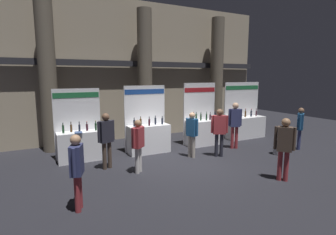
{
  "coord_description": "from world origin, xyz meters",
  "views": [
    {
      "loc": [
        -4.36,
        -7.19,
        2.81
      ],
      "look_at": [
        -0.23,
        0.87,
        1.4
      ],
      "focal_mm": 28.1,
      "sensor_mm": 36.0,
      "label": 1
    }
  ],
  "objects_px": {
    "exhibitor_booth_0": "(80,143)",
    "visitor_6": "(138,142)",
    "exhibitor_booth_3": "(245,125)",
    "visitor_0": "(219,128)",
    "visitor_4": "(300,125)",
    "visitor_1": "(235,121)",
    "visitor_3": "(284,144)",
    "trash_bin": "(279,146)",
    "visitor_5": "(77,166)",
    "visitor_2": "(106,136)",
    "exhibitor_booth_2": "(203,130)",
    "visitor_7": "(192,131)",
    "exhibitor_booth_1": "(148,136)"
  },
  "relations": [
    {
      "from": "exhibitor_booth_0",
      "to": "visitor_6",
      "type": "distance_m",
      "value": 2.42
    },
    {
      "from": "exhibitor_booth_3",
      "to": "visitor_6",
      "type": "distance_m",
      "value": 6.32
    },
    {
      "from": "visitor_0",
      "to": "visitor_4",
      "type": "xyz_separation_m",
      "value": [
        3.38,
        -0.66,
        -0.06
      ]
    },
    {
      "from": "visitor_1",
      "to": "visitor_3",
      "type": "xyz_separation_m",
      "value": [
        -1.03,
        -3.13,
        -0.06
      ]
    },
    {
      "from": "visitor_0",
      "to": "visitor_3",
      "type": "distance_m",
      "value": 2.56
    },
    {
      "from": "trash_bin",
      "to": "visitor_5",
      "type": "xyz_separation_m",
      "value": [
        -7.12,
        -0.89,
        0.68
      ]
    },
    {
      "from": "visitor_3",
      "to": "visitor_4",
      "type": "bearing_deg",
      "value": 79.59
    },
    {
      "from": "visitor_2",
      "to": "exhibitor_booth_2",
      "type": "bearing_deg",
      "value": 177.26
    },
    {
      "from": "exhibitor_booth_2",
      "to": "visitor_1",
      "type": "height_order",
      "value": "exhibitor_booth_2"
    },
    {
      "from": "visitor_4",
      "to": "visitor_6",
      "type": "height_order",
      "value": "visitor_4"
    },
    {
      "from": "exhibitor_booth_0",
      "to": "visitor_7",
      "type": "height_order",
      "value": "exhibitor_booth_0"
    },
    {
      "from": "visitor_1",
      "to": "visitor_5",
      "type": "height_order",
      "value": "visitor_1"
    },
    {
      "from": "visitor_6",
      "to": "visitor_7",
      "type": "bearing_deg",
      "value": -26.67
    },
    {
      "from": "visitor_4",
      "to": "exhibitor_booth_1",
      "type": "bearing_deg",
      "value": -56.84
    },
    {
      "from": "exhibitor_booth_1",
      "to": "visitor_5",
      "type": "xyz_separation_m",
      "value": [
        -3.0,
        -3.31,
        0.34
      ]
    },
    {
      "from": "exhibitor_booth_0",
      "to": "visitor_1",
      "type": "relative_size",
      "value": 1.33
    },
    {
      "from": "exhibitor_booth_0",
      "to": "visitor_0",
      "type": "distance_m",
      "value": 4.81
    },
    {
      "from": "exhibitor_booth_1",
      "to": "visitor_1",
      "type": "relative_size",
      "value": 1.37
    },
    {
      "from": "exhibitor_booth_0",
      "to": "exhibitor_booth_3",
      "type": "xyz_separation_m",
      "value": [
        7.33,
        -0.01,
        0.01
      ]
    },
    {
      "from": "visitor_1",
      "to": "visitor_0",
      "type": "bearing_deg",
      "value": 51.02
    },
    {
      "from": "visitor_4",
      "to": "trash_bin",
      "type": "bearing_deg",
      "value": -27.8
    },
    {
      "from": "visitor_3",
      "to": "visitor_4",
      "type": "xyz_separation_m",
      "value": [
        3.21,
        1.89,
        -0.07
      ]
    },
    {
      "from": "visitor_3",
      "to": "visitor_4",
      "type": "distance_m",
      "value": 3.72
    },
    {
      "from": "visitor_0",
      "to": "visitor_7",
      "type": "relative_size",
      "value": 1.07
    },
    {
      "from": "exhibitor_booth_3",
      "to": "visitor_7",
      "type": "bearing_deg",
      "value": -159.32
    },
    {
      "from": "visitor_0",
      "to": "exhibitor_booth_1",
      "type": "bearing_deg",
      "value": -10.5
    },
    {
      "from": "trash_bin",
      "to": "visitor_1",
      "type": "bearing_deg",
      "value": 122.89
    },
    {
      "from": "visitor_0",
      "to": "visitor_2",
      "type": "height_order",
      "value": "visitor_2"
    },
    {
      "from": "exhibitor_booth_2",
      "to": "visitor_4",
      "type": "relative_size",
      "value": 1.57
    },
    {
      "from": "exhibitor_booth_0",
      "to": "visitor_5",
      "type": "distance_m",
      "value": 3.56
    },
    {
      "from": "visitor_4",
      "to": "visitor_7",
      "type": "xyz_separation_m",
      "value": [
        -4.29,
        1.01,
        -0.04
      ]
    },
    {
      "from": "visitor_6",
      "to": "visitor_2",
      "type": "bearing_deg",
      "value": 93.69
    },
    {
      "from": "visitor_4",
      "to": "exhibitor_booth_3",
      "type": "bearing_deg",
      "value": -112.68
    },
    {
      "from": "visitor_6",
      "to": "exhibitor_booth_3",
      "type": "bearing_deg",
      "value": -22.32
    },
    {
      "from": "visitor_1",
      "to": "visitor_2",
      "type": "relative_size",
      "value": 1.05
    },
    {
      "from": "exhibitor_booth_2",
      "to": "visitor_5",
      "type": "relative_size",
      "value": 1.56
    },
    {
      "from": "exhibitor_booth_1",
      "to": "visitor_6",
      "type": "relative_size",
      "value": 1.57
    },
    {
      "from": "visitor_3",
      "to": "visitor_6",
      "type": "height_order",
      "value": "visitor_3"
    },
    {
      "from": "visitor_7",
      "to": "visitor_5",
      "type": "bearing_deg",
      "value": 91.45
    },
    {
      "from": "exhibitor_booth_3",
      "to": "visitor_3",
      "type": "relative_size",
      "value": 1.48
    },
    {
      "from": "exhibitor_booth_2",
      "to": "visitor_6",
      "type": "relative_size",
      "value": 1.62
    },
    {
      "from": "visitor_4",
      "to": "visitor_5",
      "type": "relative_size",
      "value": 0.99
    },
    {
      "from": "visitor_2",
      "to": "visitor_4",
      "type": "relative_size",
      "value": 1.06
    },
    {
      "from": "visitor_0",
      "to": "visitor_6",
      "type": "distance_m",
      "value": 3.11
    },
    {
      "from": "visitor_4",
      "to": "visitor_3",
      "type": "bearing_deg",
      "value": -3.39
    },
    {
      "from": "visitor_3",
      "to": "visitor_5",
      "type": "bearing_deg",
      "value": -140.41
    },
    {
      "from": "visitor_1",
      "to": "exhibitor_booth_3",
      "type": "bearing_deg",
      "value": -118.87
    },
    {
      "from": "exhibitor_booth_0",
      "to": "trash_bin",
      "type": "height_order",
      "value": "exhibitor_booth_0"
    },
    {
      "from": "exhibitor_booth_0",
      "to": "trash_bin",
      "type": "bearing_deg",
      "value": -21.71
    },
    {
      "from": "trash_bin",
      "to": "exhibitor_booth_3",
      "type": "bearing_deg",
      "value": 72.92
    }
  ]
}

